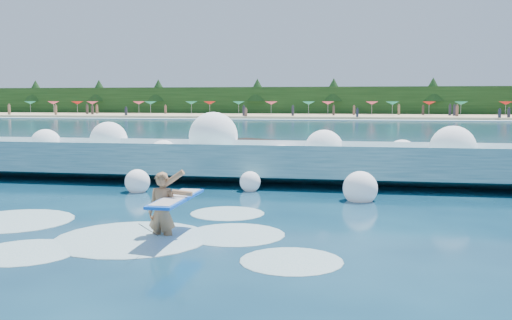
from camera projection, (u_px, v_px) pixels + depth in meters
The scene contains 11 objects.
ground at pixel (176, 220), 13.09m from camera, with size 200.00×200.00×0.00m, color #07263D.
beach at pixel (335, 116), 89.34m from camera, with size 140.00×20.00×0.40m, color tan.
wet_band at pixel (331, 120), 78.60m from camera, with size 140.00×5.00×0.08m, color silver.
treeline at pixel (338, 101), 98.87m from camera, with size 140.00×4.00×5.00m, color black.
breaking_wave at pixel (243, 163), 19.26m from camera, with size 20.12×3.06×1.73m.
rock_cluster at pixel (160, 160), 21.53m from camera, with size 8.56×3.30×1.47m.
surfer_with_board at pixel (165, 209), 11.25m from camera, with size 0.84×2.80×1.60m.
wave_spray at pixel (250, 149), 19.00m from camera, with size 15.22×4.61×2.47m.
surf_foam at pixel (121, 233), 11.73m from camera, with size 8.87×6.00×0.16m.
beach_umbrellas at pixel (334, 103), 91.26m from camera, with size 110.32×6.59×0.50m.
beachgoers at pixel (335, 111), 86.40m from camera, with size 106.08×13.52×1.94m.
Camera 1 is at (4.15, -12.32, 2.74)m, focal length 40.00 mm.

